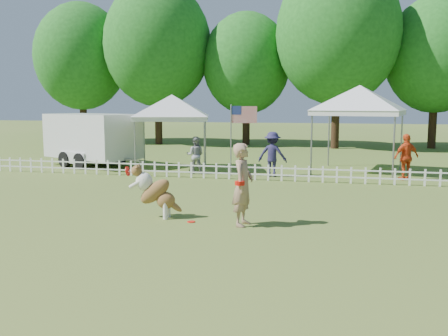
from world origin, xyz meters
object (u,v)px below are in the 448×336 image
handler (243,185)px  spectator_b (272,154)px  canopy_tent_right (359,130)px  flag_pole (231,141)px  dog (156,192)px  frisbee_on_turf (191,222)px  cargo_trailer (92,139)px  spectator_a (195,155)px  canopy_tent_left (172,133)px  spectator_c (406,157)px

handler → spectator_b: (-0.37, 8.02, -0.10)m
canopy_tent_right → spectator_b: bearing=-137.2°
flag_pole → spectator_b: (1.60, 0.30, -0.53)m
dog → canopy_tent_right: (5.22, 9.76, 1.09)m
frisbee_on_turf → flag_pole: flag_pole is taller
spectator_b → handler: bearing=97.4°
frisbee_on_turf → canopy_tent_right: bearing=67.2°
canopy_tent_right → flag_pole: bearing=-143.4°
cargo_trailer → spectator_a: (5.34, -1.42, -0.45)m
handler → cargo_trailer: bearing=49.2°
frisbee_on_turf → canopy_tent_left: canopy_tent_left is taller
cargo_trailer → canopy_tent_left: bearing=18.4°
frisbee_on_turf → spectator_a: 8.40m
canopy_tent_left → frisbee_on_turf: bearing=-83.0°
spectator_a → canopy_tent_right: bearing=-171.2°
frisbee_on_turf → spectator_a: spectator_a is taller
canopy_tent_left → cargo_trailer: 4.05m
handler → canopy_tent_right: canopy_tent_right is taller
handler → canopy_tent_right: bearing=-10.1°
frisbee_on_turf → spectator_a: bearing=105.7°
handler → cargo_trailer: size_ratio=0.36×
cargo_trailer → flag_pole: flag_pole is taller
canopy_tent_left → spectator_a: size_ratio=2.08×
flag_pole → frisbee_on_turf: bearing=-96.0°
handler → dog: 2.33m
handler → spectator_c: 9.49m
cargo_trailer → spectator_b: 8.65m
canopy_tent_left → cargo_trailer: size_ratio=0.57×
canopy_tent_left → spectator_c: (9.51, -0.83, -0.71)m
spectator_a → canopy_tent_left: bearing=-45.5°
handler → flag_pole: size_ratio=0.69×
frisbee_on_turf → cargo_trailer: cargo_trailer is taller
dog → spectator_b: size_ratio=0.76×
handler → flag_pole: bearing=20.5°
handler → canopy_tent_left: canopy_tent_left is taller
dog → spectator_c: size_ratio=0.77×
flag_pole → spectator_c: size_ratio=1.62×
canopy_tent_right → flag_pole: (-4.91, -2.34, -0.35)m
flag_pole → canopy_tent_left: bearing=143.3°
handler → spectator_a: 8.83m
canopy_tent_left → canopy_tent_right: canopy_tent_right is taller
flag_pole → spectator_b: flag_pole is taller
frisbee_on_turf → spectator_b: spectator_b is taller
dog → flag_pole: 7.47m
frisbee_on_turf → canopy_tent_right: (4.22, 10.02, 1.75)m
canopy_tent_right → spectator_b: canopy_tent_right is taller
frisbee_on_turf → spectator_b: size_ratio=0.11×
canopy_tent_left → flag_pole: (2.90, -1.39, -0.17)m
frisbee_on_turf → spectator_c: bearing=54.3°
frisbee_on_turf → flag_pole: 7.84m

